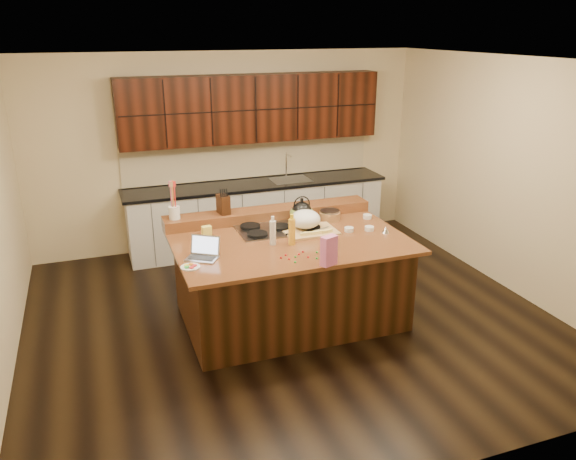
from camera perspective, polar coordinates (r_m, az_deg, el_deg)
name	(u,v)px	position (r m, az deg, el deg)	size (l,w,h in m)	color
room	(290,199)	(5.70, 0.17, 3.15)	(5.52, 5.02, 2.72)	black
island	(290,279)	(6.01, 0.16, -4.96)	(2.40, 1.60, 0.92)	black
back_ledge	(269,213)	(6.44, -1.96, 1.69)	(2.40, 0.30, 0.12)	black
cooktop	(280,228)	(6.10, -0.80, 0.19)	(0.92, 0.52, 0.05)	gray
back_counter	(256,179)	(7.92, -3.31, 5.21)	(3.70, 0.66, 2.40)	silver
kettle	(302,211)	(6.27, 1.40, 1.99)	(0.22, 0.22, 0.20)	black
green_bowl	(302,213)	(6.28, 1.40, 1.77)	(0.27, 0.27, 0.15)	olive
laptop	(204,252)	(5.41, -8.58, -2.24)	(0.37, 0.35, 0.20)	#B7B7BC
oil_bottle	(292,232)	(5.64, 0.40, -0.19)	(0.07, 0.07, 0.27)	yellow
vinegar_bottle	(273,233)	(5.65, -1.55, -0.29)	(0.06, 0.06, 0.25)	silver
wooden_tray	(306,222)	(6.04, 1.89, 0.83)	(0.56, 0.45, 0.23)	tan
ramekin_a	(369,228)	(6.13, 8.26, 0.16)	(0.10, 0.10, 0.04)	white
ramekin_b	(349,229)	(6.07, 6.21, 0.06)	(0.10, 0.10, 0.04)	white
ramekin_c	(367,216)	(6.51, 8.06, 1.37)	(0.10, 0.10, 0.04)	white
strainer_bowl	(330,216)	(6.43, 4.27, 1.46)	(0.24, 0.24, 0.09)	#996B3F
kitchen_timer	(386,230)	(6.08, 9.89, 0.03)	(0.08, 0.08, 0.07)	silver
pink_bag	(329,251)	(5.17, 4.17, -2.11)	(0.15, 0.08, 0.28)	pink
candy_plate	(190,267)	(5.23, -9.89, -3.72)	(0.18, 0.18, 0.01)	white
package_box	(207,232)	(5.88, -8.26, -0.24)	(0.10, 0.07, 0.13)	#F5E856
utensil_crock	(174,213)	(6.17, -11.47, 1.75)	(0.12, 0.12, 0.14)	white
knife_block	(223,204)	(6.26, -6.60, 2.60)	(0.10, 0.17, 0.21)	black
gumdrop_0	(281,258)	(5.34, -0.71, -2.83)	(0.02, 0.02, 0.02)	red
gumdrop_1	(317,252)	(5.48, 2.95, -2.27)	(0.02, 0.02, 0.02)	#198C26
gumdrop_2	(299,254)	(5.43, 1.13, -2.46)	(0.02, 0.02, 0.02)	red
gumdrop_3	(295,257)	(5.36, 0.76, -2.74)	(0.02, 0.02, 0.02)	#198C26
gumdrop_4	(286,255)	(5.40, -0.23, -2.56)	(0.02, 0.02, 0.02)	red
gumdrop_5	(317,258)	(5.34, 2.93, -2.88)	(0.02, 0.02, 0.02)	#198C26
gumdrop_6	(303,252)	(5.48, 1.51, -2.21)	(0.02, 0.02, 0.02)	red
gumdrop_7	(295,262)	(5.25, 0.74, -3.27)	(0.02, 0.02, 0.02)	#198C26
gumdrop_8	(289,259)	(5.31, 0.11, -2.95)	(0.02, 0.02, 0.02)	red
gumdrop_9	(317,258)	(5.33, 2.96, -2.89)	(0.02, 0.02, 0.02)	#198C26
gumdrop_10	(308,257)	(5.36, 2.07, -2.76)	(0.02, 0.02, 0.02)	red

